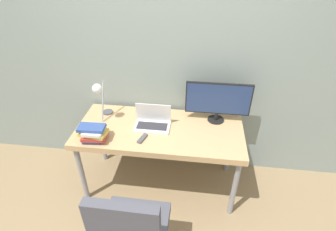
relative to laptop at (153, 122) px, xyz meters
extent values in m
plane|color=#937A56|center=(0.07, -0.39, -0.80)|extent=(12.00, 12.00, 0.00)
cube|color=gray|center=(0.07, 0.39, 0.50)|extent=(8.00, 0.05, 2.60)
cube|color=tan|center=(0.07, -0.03, -0.08)|extent=(1.59, 0.71, 0.06)
cylinder|color=gray|center=(-0.66, -0.33, -0.45)|extent=(0.05, 0.05, 0.69)
cylinder|color=gray|center=(0.81, -0.33, -0.45)|extent=(0.05, 0.05, 0.69)
cylinder|color=gray|center=(-0.66, 0.26, -0.45)|extent=(0.05, 0.05, 0.69)
cylinder|color=gray|center=(0.81, 0.26, -0.45)|extent=(0.05, 0.05, 0.69)
cube|color=silver|center=(0.00, -0.03, -0.04)|extent=(0.34, 0.20, 0.02)
cube|color=#2D2D33|center=(0.00, -0.03, -0.03)|extent=(0.29, 0.12, 0.00)
cube|color=silver|center=(0.00, 0.06, 0.07)|extent=(0.34, 0.04, 0.20)
cube|color=black|center=(0.00, 0.06, 0.07)|extent=(0.31, 0.03, 0.18)
cylinder|color=black|center=(0.61, 0.18, -0.04)|extent=(0.16, 0.16, 0.01)
cylinder|color=black|center=(0.61, 0.18, 0.01)|extent=(0.04, 0.04, 0.08)
cube|color=black|center=(0.61, 0.18, 0.20)|extent=(0.62, 0.02, 0.33)
cube|color=navy|center=(0.61, 0.17, 0.20)|extent=(0.60, 0.00, 0.31)
cylinder|color=#4C4C51|center=(-0.50, 0.17, -0.04)|extent=(0.11, 0.11, 0.02)
cylinder|color=#99999E|center=(-0.50, 0.09, 0.15)|extent=(0.02, 0.18, 0.36)
sphere|color=white|center=(-0.50, 0.00, 0.33)|extent=(0.09, 0.09, 0.09)
cube|color=#4C4C56|center=(0.02, -0.92, -0.32)|extent=(0.49, 0.47, 0.09)
cube|color=#4C4C56|center=(0.02, -1.12, -0.03)|extent=(0.46, 0.07, 0.48)
cube|color=#334C8C|center=(-0.49, -0.28, -0.03)|extent=(0.18, 0.16, 0.03)
cube|color=#B2382D|center=(-0.47, -0.27, 0.00)|extent=(0.23, 0.19, 0.03)
cube|color=gold|center=(-0.48, -0.28, 0.03)|extent=(0.25, 0.17, 0.03)
cube|color=silver|center=(-0.47, -0.27, 0.06)|extent=(0.17, 0.19, 0.03)
cube|color=#334C8C|center=(-0.49, -0.28, 0.09)|extent=(0.24, 0.13, 0.03)
cube|color=#4C4C51|center=(-0.06, -0.22, -0.04)|extent=(0.08, 0.14, 0.02)
camera|label=1|loc=(0.41, -2.02, 1.46)|focal=28.00mm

